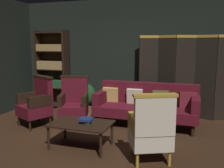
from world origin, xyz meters
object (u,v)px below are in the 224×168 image
object	(u,v)px
bookshelf	(52,68)
armchair_wing_right	(37,103)
book_green_cloth	(86,122)
armchair_wing_left	(74,102)
potted_plant	(86,97)
velvet_couch	(147,104)
book_navy_cloth	(86,119)
armchair_gilt_accent	(151,129)
coffee_table	(81,126)
folding_screen	(185,76)

from	to	relation	value
bookshelf	armchair_wing_right	bearing A→B (deg)	-70.70
bookshelf	book_green_cloth	world-z (taller)	bookshelf
armchair_wing_left	potted_plant	xyz separation A→B (m)	(-0.06, 0.74, -0.05)
armchair_wing_right	armchair_wing_left	bearing A→B (deg)	19.00
velvet_couch	potted_plant	size ratio (longest dim) A/B	2.74
book_green_cloth	book_navy_cloth	xyz separation A→B (m)	(0.00, 0.00, 0.04)
armchair_gilt_accent	armchair_wing_right	world-z (taller)	same
velvet_couch	book_green_cloth	world-z (taller)	velvet_couch
book_green_cloth	potted_plant	bearing A→B (deg)	114.40
bookshelf	armchair_wing_left	bearing A→B (deg)	-44.66
armchair_gilt_accent	bookshelf	bearing A→B (deg)	142.14
armchair_wing_left	book_navy_cloth	distance (m)	1.20
velvet_couch	armchair_wing_left	xyz separation A→B (m)	(-1.44, -0.51, 0.03)
coffee_table	book_green_cloth	world-z (taller)	book_green_cloth
armchair_gilt_accent	armchair_wing_left	distance (m)	2.14
potted_plant	folding_screen	bearing A→B (deg)	14.77
armchair_gilt_accent	book_navy_cloth	size ratio (longest dim) A/B	5.01
bookshelf	book_green_cloth	size ratio (longest dim) A/B	11.16
armchair_wing_right	potted_plant	bearing A→B (deg)	55.85
bookshelf	armchair_gilt_accent	xyz separation A→B (m)	(3.07, -2.39, -0.57)
coffee_table	armchair_wing_right	xyz separation A→B (m)	(-1.37, 0.74, 0.12)
armchair_wing_right	book_navy_cloth	bearing A→B (deg)	-26.04
bookshelf	coffee_table	distance (m)	3.02
armchair_wing_left	armchair_wing_right	size ratio (longest dim) A/B	1.00
bookshelf	coffee_table	size ratio (longest dim) A/B	2.05
folding_screen	armchair_wing_right	world-z (taller)	folding_screen
folding_screen	bookshelf	distance (m)	3.43
coffee_table	armchair_gilt_accent	size ratio (longest dim) A/B	0.96
bookshelf	armchair_gilt_accent	bearing A→B (deg)	-37.86
armchair_wing_right	book_navy_cloth	size ratio (longest dim) A/B	5.01
folding_screen	book_navy_cloth	xyz separation A→B (m)	(-1.45, -2.29, -0.51)
potted_plant	book_green_cloth	world-z (taller)	potted_plant
folding_screen	potted_plant	bearing A→B (deg)	-165.23
folding_screen	book_green_cloth	bearing A→B (deg)	-122.43
armchair_gilt_accent	armchair_wing_right	distance (m)	2.69
coffee_table	book_green_cloth	size ratio (longest dim) A/B	5.44
potted_plant	book_green_cloth	bearing A→B (deg)	-65.60
bookshelf	velvet_couch	size ratio (longest dim) A/B	0.97
coffee_table	armchair_wing_right	distance (m)	1.56
folding_screen	armchair_wing_left	world-z (taller)	folding_screen
velvet_couch	armchair_wing_left	distance (m)	1.52
velvet_couch	potted_plant	xyz separation A→B (m)	(-1.50, 0.23, -0.01)
armchair_wing_right	book_green_cloth	distance (m)	1.61
velvet_couch	armchair_wing_left	size ratio (longest dim) A/B	2.04
bookshelf	armchair_wing_left	size ratio (longest dim) A/B	1.97
armchair_wing_left	potted_plant	world-z (taller)	armchair_wing_left
coffee_table	book_navy_cloth	distance (m)	0.14
potted_plant	book_navy_cloth	bearing A→B (deg)	-65.60
armchair_wing_left	armchair_gilt_accent	bearing A→B (deg)	-32.21
folding_screen	bookshelf	bearing A→B (deg)	-178.66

